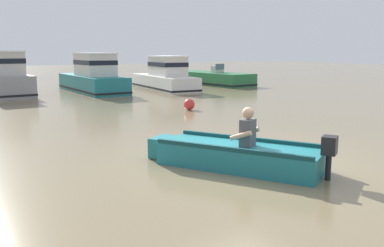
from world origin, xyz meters
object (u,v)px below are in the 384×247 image
object	(u,v)px
moored_boat_grey	(4,79)
rowboat_with_person	(236,155)
moored_boat_white	(165,77)
moored_boat_teal	(93,78)
moored_boat_green	(213,79)
mooring_buoy	(189,104)

from	to	relation	value
moored_boat_grey	rowboat_with_person	bearing A→B (deg)	-86.15
moored_boat_grey	moored_boat_white	xyz separation A→B (m)	(8.43, -1.42, -0.12)
moored_boat_grey	moored_boat_teal	world-z (taller)	moored_boat_grey
moored_boat_teal	moored_boat_green	xyz separation A→B (m)	(8.46, 0.29, -0.40)
moored_boat_grey	moored_boat_green	size ratio (longest dim) A/B	0.73
moored_boat_teal	moored_boat_white	world-z (taller)	moored_boat_teal
moored_boat_white	moored_boat_green	size ratio (longest dim) A/B	1.00
moored_boat_white	moored_boat_teal	bearing A→B (deg)	166.44
moored_boat_teal	moored_boat_white	xyz separation A→B (m)	(4.00, -0.97, -0.07)
moored_boat_white	moored_boat_green	distance (m)	4.64
moored_boat_grey	moored_boat_teal	xyz separation A→B (m)	(4.42, -0.46, -0.05)
moored_boat_grey	mooring_buoy	size ratio (longest dim) A/B	11.04
rowboat_with_person	moored_boat_green	size ratio (longest dim) A/B	0.55
moored_boat_grey	mooring_buoy	distance (m)	10.49
rowboat_with_person	moored_boat_green	world-z (taller)	moored_boat_green
rowboat_with_person	moored_boat_white	distance (m)	16.67
moored_boat_teal	moored_boat_green	bearing A→B (deg)	1.96
rowboat_with_person	moored_boat_white	bearing A→B (deg)	63.93
moored_boat_green	mooring_buoy	xyz separation A→B (m)	(-8.08, -9.14, -0.18)
rowboat_with_person	moored_boat_teal	bearing A→B (deg)	78.22
moored_boat_grey	moored_boat_teal	size ratio (longest dim) A/B	0.72
moored_boat_teal	mooring_buoy	size ratio (longest dim) A/B	15.36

